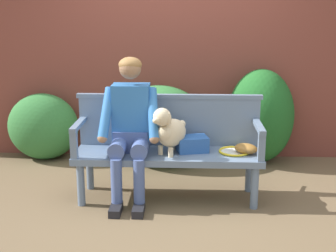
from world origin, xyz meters
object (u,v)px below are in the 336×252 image
(garden_bench, at_px, (168,158))
(dog_on_bench, at_px, (169,130))
(baseball_glove, at_px, (246,148))
(sports_bag, at_px, (192,144))
(person_seated, at_px, (130,124))
(tennis_racket, at_px, (235,150))

(garden_bench, relative_size, dog_on_bench, 3.83)
(baseball_glove, bearing_deg, sports_bag, -150.35)
(person_seated, bearing_deg, baseball_glove, 0.94)
(dog_on_bench, distance_m, baseball_glove, 0.73)
(dog_on_bench, xyz_separation_m, sports_bag, (0.21, 0.10, -0.15))
(garden_bench, height_order, tennis_racket, tennis_racket)
(tennis_racket, height_order, sports_bag, sports_bag)
(sports_bag, bearing_deg, baseball_glove, -4.68)
(dog_on_bench, relative_size, tennis_racket, 0.78)
(garden_bench, xyz_separation_m, baseball_glove, (0.72, 0.00, 0.10))
(garden_bench, height_order, sports_bag, sports_bag)
(baseball_glove, height_order, sports_bag, sports_bag)
(person_seated, relative_size, dog_on_bench, 2.94)
(tennis_racket, bearing_deg, dog_on_bench, -169.69)
(baseball_glove, bearing_deg, garden_bench, -145.55)
(garden_bench, height_order, baseball_glove, baseball_glove)
(person_seated, height_order, dog_on_bench, person_seated)
(person_seated, xyz_separation_m, tennis_racket, (0.97, 0.07, -0.26))
(garden_bench, bearing_deg, tennis_racket, 4.61)
(sports_bag, bearing_deg, garden_bench, -169.35)
(baseball_glove, distance_m, sports_bag, 0.50)
(tennis_racket, distance_m, baseball_glove, 0.11)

